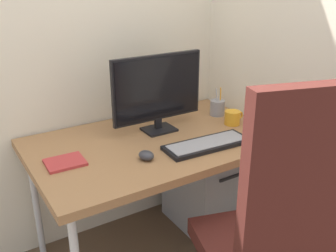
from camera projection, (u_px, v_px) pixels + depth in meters
ground_plane at (158, 251)px, 2.31m from camera, size 8.00×8.00×0.00m
wall_back at (115, 2)px, 2.13m from camera, size 2.93×0.04×2.80m
wall_side_right at (295, 6)px, 1.93m from camera, size 0.04×2.43×2.80m
desk at (156, 148)px, 2.05m from camera, size 1.31×0.82×0.73m
office_chair at (278, 227)px, 1.51m from camera, size 0.66×0.67×1.24m
filing_cabinet at (207, 178)px, 2.47m from camera, size 0.39×0.49×0.65m
monitor at (158, 90)px, 2.07m from camera, size 0.53×0.14×0.42m
keyboard at (207, 144)px, 1.95m from camera, size 0.46×0.19×0.02m
mouse at (146, 155)px, 1.81m from camera, size 0.08×0.09×0.04m
pen_holder at (217, 107)px, 2.36m from camera, size 0.09×0.09×0.18m
notebook at (65, 162)px, 1.78m from camera, size 0.18×0.15×0.01m
coffee_mug at (232, 118)px, 2.22m from camera, size 0.12×0.09×0.08m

